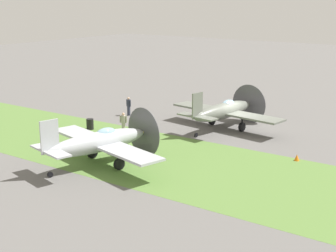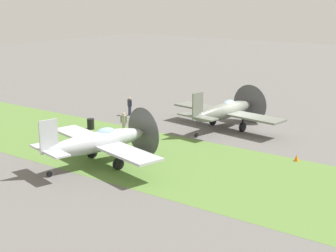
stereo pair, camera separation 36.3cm
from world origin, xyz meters
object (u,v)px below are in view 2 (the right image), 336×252
at_px(airplane_lead, 225,111).
at_px(ground_crew_chief, 124,122).
at_px(airplane_wingman, 99,142).
at_px(ground_crew_mechanic, 130,106).
at_px(fuel_drum, 91,124).
at_px(runway_marker_cone, 297,158).

relative_size(airplane_lead, ground_crew_chief, 6.11).
xyz_separation_m(airplane_lead, airplane_wingman, (-2.06, -12.98, 0.02)).
relative_size(airplane_wingman, ground_crew_mechanic, 6.19).
bearing_deg(ground_crew_chief, ground_crew_mechanic, 106.20).
xyz_separation_m(airplane_wingman, ground_crew_chief, (-3.88, 6.94, -0.68)).
distance_m(airplane_lead, airplane_wingman, 13.15).
bearing_deg(airplane_lead, fuel_drum, -135.71).
xyz_separation_m(airplane_wingman, ground_crew_mechanic, (-7.64, 12.13, -0.68)).
xyz_separation_m(airplane_wingman, fuel_drum, (-7.01, 6.29, -1.14)).
height_order(airplane_wingman, runway_marker_cone, airplane_wingman).
height_order(ground_crew_chief, fuel_drum, ground_crew_chief).
distance_m(airplane_lead, fuel_drum, 11.32).
relative_size(airplane_lead, fuel_drum, 11.75).
bearing_deg(ground_crew_mechanic, airplane_lead, 17.82).
distance_m(airplane_wingman, fuel_drum, 9.48).
xyz_separation_m(ground_crew_chief, fuel_drum, (-3.12, -0.65, -0.46)).
relative_size(airplane_lead, airplane_wingman, 0.99).
bearing_deg(fuel_drum, ground_crew_mechanic, 96.25).
distance_m(airplane_wingman, runway_marker_cone, 13.34).
distance_m(ground_crew_mechanic, fuel_drum, 5.89).
bearing_deg(airplane_lead, ground_crew_chief, -126.68).
bearing_deg(airplane_wingman, ground_crew_mechanic, 136.21).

